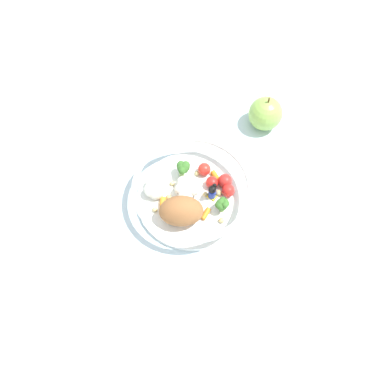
{
  "coord_description": "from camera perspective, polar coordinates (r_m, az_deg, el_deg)",
  "views": [
    {
      "loc": [
        0.33,
        -0.04,
        0.69
      ],
      "look_at": [
        -0.02,
        0.01,
        0.03
      ],
      "focal_mm": 36.37,
      "sensor_mm": 36.0,
      "label": 1
    }
  ],
  "objects": [
    {
      "name": "loose_apple",
      "position": [
        0.87,
        10.72,
        11.24
      ],
      "size": [
        0.07,
        0.07,
        0.09
      ],
      "color": "#8CB74C",
      "rests_on": "ground_plane"
    },
    {
      "name": "ground_plane",
      "position": [
        0.77,
        -0.79,
        -2.52
      ],
      "size": [
        2.4,
        2.4,
        0.0
      ],
      "primitive_type": "plane",
      "color": "silver"
    },
    {
      "name": "food_container",
      "position": [
        0.75,
        -0.49,
        -0.25
      ],
      "size": [
        0.23,
        0.23,
        0.07
      ],
      "color": "white",
      "rests_on": "ground_plane"
    }
  ]
}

